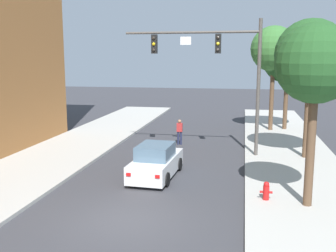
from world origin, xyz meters
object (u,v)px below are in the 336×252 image
object	(u,v)px
traffic_signal_mast	(219,61)
pedestrian_crossing_road	(180,131)
street_tree_farthest	(288,58)
car_lead_white	(156,162)
fire_hydrant	(266,191)
street_tree_third	(274,49)
street_tree_nearest	(316,65)
street_tree_second	(311,55)

from	to	relation	value
traffic_signal_mast	pedestrian_crossing_road	distance (m)	5.78
traffic_signal_mast	street_tree_farthest	world-z (taller)	traffic_signal_mast
car_lead_white	fire_hydrant	bearing A→B (deg)	-27.48
street_tree_third	street_tree_farthest	distance (m)	1.40
street_tree_nearest	street_tree_second	bearing A→B (deg)	82.64
street_tree_second	fire_hydrant	bearing A→B (deg)	-108.74
street_tree_farthest	street_tree_nearest	bearing A→B (deg)	-92.45
traffic_signal_mast	street_tree_third	distance (m)	9.09
street_tree_third	street_tree_farthest	world-z (taller)	street_tree_third
car_lead_white	street_tree_farthest	bearing A→B (deg)	62.37
car_lead_white	street_tree_farthest	xyz separation A→B (m)	(7.12, 13.60, 4.79)
traffic_signal_mast	fire_hydrant	xyz separation A→B (m)	(2.38, -7.21, -4.88)
traffic_signal_mast	car_lead_white	distance (m)	7.06
traffic_signal_mast	street_tree_third	size ratio (longest dim) A/B	0.98
street_tree_farthest	street_tree_third	bearing A→B (deg)	-151.61
car_lead_white	street_tree_nearest	xyz separation A→B (m)	(6.41, -2.87, 4.61)
pedestrian_crossing_road	street_tree_nearest	world-z (taller)	street_tree_nearest
car_lead_white	street_tree_second	world-z (taller)	street_tree_second
fire_hydrant	street_tree_second	bearing A→B (deg)	71.26
street_tree_second	street_tree_farthest	bearing A→B (deg)	91.75
street_tree_farthest	pedestrian_crossing_road	bearing A→B (deg)	-138.35
street_tree_nearest	traffic_signal_mast	bearing A→B (deg)	117.23
car_lead_white	street_tree_second	xyz separation A→B (m)	(7.39, 4.69, 4.97)
street_tree_second	street_tree_third	distance (m)	8.44
car_lead_white	street_tree_third	distance (m)	15.34
street_tree_second	street_tree_third	size ratio (longest dim) A/B	0.96
fire_hydrant	street_tree_third	world-z (taller)	street_tree_third
street_tree_nearest	street_tree_second	world-z (taller)	street_tree_second
pedestrian_crossing_road	street_tree_third	bearing A→B (deg)	43.59
pedestrian_crossing_road	street_tree_farthest	bearing A→B (deg)	41.65
traffic_signal_mast	street_tree_nearest	xyz separation A→B (m)	(3.87, -7.52, -0.06)
street_tree_third	traffic_signal_mast	bearing A→B (deg)	-112.61
street_tree_third	street_tree_farthest	size ratio (longest dim) A/B	1.07
street_tree_second	street_tree_third	bearing A→B (deg)	99.31
car_lead_white	fire_hydrant	xyz separation A→B (m)	(4.93, -2.56, -0.22)
car_lead_white	street_tree_nearest	size ratio (longest dim) A/B	0.65
fire_hydrant	traffic_signal_mast	bearing A→B (deg)	108.28
car_lead_white	street_tree_third	world-z (taller)	street_tree_third
traffic_signal_mast	street_tree_farthest	bearing A→B (deg)	62.93
pedestrian_crossing_road	fire_hydrant	distance (m)	10.99
car_lead_white	street_tree_nearest	bearing A→B (deg)	-24.09
car_lead_white	pedestrian_crossing_road	size ratio (longest dim) A/B	2.63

